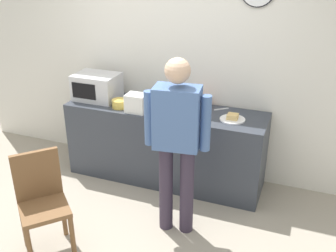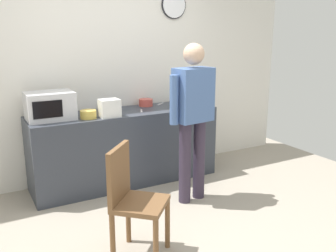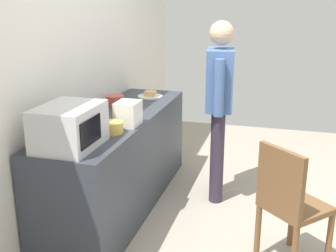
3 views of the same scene
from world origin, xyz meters
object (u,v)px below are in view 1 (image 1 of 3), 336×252
Objects in this scene: salad_bowl at (202,103)px; microwave at (97,87)px; sandwich_plate at (232,118)px; fork_utensil at (178,113)px; person_standing at (177,136)px; spoon_utensil at (221,109)px; cereal_bowl at (120,104)px; wooden_chair at (42,199)px; toaster at (137,103)px.

microwave is at bearing -171.73° from salad_bowl.
sandwich_plate is 0.58m from fork_utensil.
fork_utensil is at bearing 108.57° from person_standing.
spoon_utensil is (1.45, 0.19, -0.15)m from microwave.
person_standing is (0.92, -0.69, 0.07)m from cereal_bowl.
microwave is at bearing 146.96° from person_standing.
wooden_chair is (-0.08, -1.36, -0.41)m from cereal_bowl.
sandwich_plate is 1.48× the size of salad_bowl.
spoon_utensil is (0.22, 0.01, -0.04)m from salad_bowl.
salad_bowl is (1.23, 0.18, -0.11)m from microwave.
person_standing is (1.30, -0.84, -0.04)m from microwave.
cereal_bowl reaches higher than salad_bowl.
microwave is at bearing 178.02° from sandwich_plate.
person_standing reaches higher than cereal_bowl.
cereal_bowl reaches higher than sandwich_plate.
sandwich_plate is 2.01m from wooden_chair.
person_standing reaches higher than sandwich_plate.
wooden_chair is at bearing -132.47° from sandwich_plate.
fork_utensil is at bearing 62.12° from wooden_chair.
wooden_chair is at bearing -79.03° from microwave.
sandwich_plate is 1.55× the size of spoon_utensil.
fork_utensil is at bearing -144.95° from spoon_utensil.
microwave is at bearing 174.93° from fork_utensil.
toaster is 0.46m from fork_utensil.
fork_utensil and spoon_utensil have the same top height.
fork_utensil is at bearing -124.61° from salad_bowl.
sandwich_plate is at bearing -54.30° from spoon_utensil.
sandwich_plate is at bearing -1.98° from microwave.
person_standing is (-0.15, -1.03, 0.11)m from spoon_utensil.
person_standing is at bearing 33.73° from wooden_chair.
microwave reaches higher than fork_utensil.
person_standing is 1.82× the size of wooden_chair.
salad_bowl is 1.05× the size of spoon_utensil.
microwave is 0.53× the size of wooden_chair.
sandwich_plate is at bearing 4.43° from cereal_bowl.
sandwich_plate is at bearing 47.53° from wooden_chair.
spoon_utensil is at bearing 17.76° from cereal_bowl.
microwave is 1.55m from person_standing.
toaster is 0.94m from spoon_utensil.
microwave is 0.64m from toaster.
fork_utensil is (-0.19, -0.27, -0.04)m from salad_bowl.
cereal_bowl reaches higher than spoon_utensil.
microwave is at bearing 157.73° from cereal_bowl.
salad_bowl reaches higher than fork_utensil.
salad_bowl is at bearing 55.39° from fork_utensil.
microwave reaches higher than wooden_chair.
salad_bowl is 1.00× the size of cereal_bowl.
salad_bowl is at bearing -176.83° from spoon_utensil.
salad_bowl reaches higher than spoon_utensil.
wooden_chair is (-0.31, -1.31, -0.47)m from toaster.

